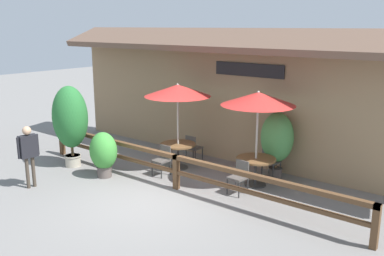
{
  "coord_description": "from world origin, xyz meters",
  "views": [
    {
      "loc": [
        7.1,
        -7.18,
        4.3
      ],
      "look_at": [
        0.19,
        1.49,
        1.64
      ],
      "focal_mm": 40.0,
      "sensor_mm": 36.0,
      "label": 1
    }
  ],
  "objects_px": {
    "chair_near_streetside": "(163,159)",
    "potted_plant_tall_tropical": "(70,119)",
    "chair_near_wallside": "(193,147)",
    "dining_table_near": "(178,148)",
    "pedestrian": "(28,149)",
    "potted_plant_broad_leaf": "(277,139)",
    "dining_table_middle": "(256,163)",
    "patio_umbrella_middle": "(258,99)",
    "chair_middle_streetside": "(239,175)",
    "patio_umbrella_near": "(178,91)",
    "potted_plant_small_flowering": "(103,152)",
    "chair_middle_wallside": "(270,161)"
  },
  "relations": [
    {
      "from": "chair_near_streetside",
      "to": "potted_plant_tall_tropical",
      "type": "bearing_deg",
      "value": -155.27
    },
    {
      "from": "chair_near_wallside",
      "to": "potted_plant_tall_tropical",
      "type": "bearing_deg",
      "value": 44.84
    },
    {
      "from": "dining_table_near",
      "to": "pedestrian",
      "type": "relative_size",
      "value": 0.64
    },
    {
      "from": "potted_plant_broad_leaf",
      "to": "pedestrian",
      "type": "relative_size",
      "value": 1.12
    },
    {
      "from": "dining_table_middle",
      "to": "potted_plant_tall_tropical",
      "type": "height_order",
      "value": "potted_plant_tall_tropical"
    },
    {
      "from": "pedestrian",
      "to": "dining_table_near",
      "type": "bearing_deg",
      "value": 156.7
    },
    {
      "from": "patio_umbrella_middle",
      "to": "pedestrian",
      "type": "bearing_deg",
      "value": -139.84
    },
    {
      "from": "chair_near_streetside",
      "to": "chair_middle_streetside",
      "type": "bearing_deg",
      "value": 5.95
    },
    {
      "from": "potted_plant_tall_tropical",
      "to": "dining_table_near",
      "type": "bearing_deg",
      "value": 35.66
    },
    {
      "from": "chair_near_streetside",
      "to": "chair_near_wallside",
      "type": "bearing_deg",
      "value": 94.96
    },
    {
      "from": "patio_umbrella_near",
      "to": "dining_table_near",
      "type": "xyz_separation_m",
      "value": [
        -0.0,
        0.0,
        -1.79
      ]
    },
    {
      "from": "patio_umbrella_near",
      "to": "pedestrian",
      "type": "xyz_separation_m",
      "value": [
        -2.07,
        -3.75,
        -1.31
      ]
    },
    {
      "from": "chair_near_wallside",
      "to": "potted_plant_small_flowering",
      "type": "relative_size",
      "value": 0.65
    },
    {
      "from": "chair_near_wallside",
      "to": "chair_middle_streetside",
      "type": "xyz_separation_m",
      "value": [
        2.62,
        -1.36,
        0.0
      ]
    },
    {
      "from": "patio_umbrella_middle",
      "to": "potted_plant_small_flowering",
      "type": "distance_m",
      "value": 4.66
    },
    {
      "from": "patio_umbrella_near",
      "to": "chair_near_wallside",
      "type": "height_order",
      "value": "patio_umbrella_near"
    },
    {
      "from": "patio_umbrella_near",
      "to": "potted_plant_broad_leaf",
      "type": "relative_size",
      "value": 1.37
    },
    {
      "from": "pedestrian",
      "to": "potted_plant_tall_tropical",
      "type": "bearing_deg",
      "value": -155.54
    },
    {
      "from": "potted_plant_broad_leaf",
      "to": "pedestrian",
      "type": "distance_m",
      "value": 6.86
    },
    {
      "from": "chair_middle_wallside",
      "to": "dining_table_middle",
      "type": "bearing_deg",
      "value": 93.97
    },
    {
      "from": "dining_table_middle",
      "to": "potted_plant_small_flowering",
      "type": "height_order",
      "value": "potted_plant_small_flowering"
    },
    {
      "from": "patio_umbrella_near",
      "to": "potted_plant_tall_tropical",
      "type": "distance_m",
      "value": 3.43
    },
    {
      "from": "chair_middle_wallside",
      "to": "chair_middle_streetside",
      "type": "bearing_deg",
      "value": 93.71
    },
    {
      "from": "dining_table_near",
      "to": "chair_middle_streetside",
      "type": "xyz_separation_m",
      "value": [
        2.59,
        -0.59,
        -0.13
      ]
    },
    {
      "from": "patio_umbrella_middle",
      "to": "dining_table_middle",
      "type": "height_order",
      "value": "patio_umbrella_middle"
    },
    {
      "from": "chair_near_streetside",
      "to": "chair_middle_wallside",
      "type": "distance_m",
      "value": 3.13
    },
    {
      "from": "potted_plant_small_flowering",
      "to": "dining_table_middle",
      "type": "bearing_deg",
      "value": 29.9
    },
    {
      "from": "chair_middle_streetside",
      "to": "chair_near_streetside",
      "type": "bearing_deg",
      "value": -171.47
    },
    {
      "from": "chair_middle_wallside",
      "to": "patio_umbrella_middle",
      "type": "bearing_deg",
      "value": 93.97
    },
    {
      "from": "chair_near_streetside",
      "to": "patio_umbrella_middle",
      "type": "xyz_separation_m",
      "value": [
        2.56,
        0.98,
        1.92
      ]
    },
    {
      "from": "chair_middle_streetside",
      "to": "pedestrian",
      "type": "height_order",
      "value": "pedestrian"
    },
    {
      "from": "dining_table_near",
      "to": "patio_umbrella_middle",
      "type": "bearing_deg",
      "value": 4.55
    },
    {
      "from": "chair_middle_wallside",
      "to": "pedestrian",
      "type": "relative_size",
      "value": 0.51
    },
    {
      "from": "dining_table_near",
      "to": "dining_table_middle",
      "type": "height_order",
      "value": "same"
    },
    {
      "from": "potted_plant_broad_leaf",
      "to": "pedestrian",
      "type": "xyz_separation_m",
      "value": [
        -4.82,
        -4.88,
        -0.06
      ]
    },
    {
      "from": "chair_near_streetside",
      "to": "patio_umbrella_middle",
      "type": "relative_size",
      "value": 0.33
    },
    {
      "from": "chair_middle_streetside",
      "to": "potted_plant_broad_leaf",
      "type": "distance_m",
      "value": 1.85
    },
    {
      "from": "patio_umbrella_middle",
      "to": "potted_plant_small_flowering",
      "type": "xyz_separation_m",
      "value": [
        -3.77,
        -2.17,
        -1.67
      ]
    },
    {
      "from": "chair_middle_streetside",
      "to": "chair_middle_wallside",
      "type": "relative_size",
      "value": 1.0
    },
    {
      "from": "potted_plant_tall_tropical",
      "to": "pedestrian",
      "type": "relative_size",
      "value": 1.48
    },
    {
      "from": "chair_middle_streetside",
      "to": "potted_plant_tall_tropical",
      "type": "xyz_separation_m",
      "value": [
        -5.28,
        -1.34,
        1.02
      ]
    },
    {
      "from": "patio_umbrella_middle",
      "to": "potted_plant_broad_leaf",
      "type": "distance_m",
      "value": 1.57
    },
    {
      "from": "dining_table_near",
      "to": "potted_plant_tall_tropical",
      "type": "bearing_deg",
      "value": -144.34
    },
    {
      "from": "pedestrian",
      "to": "potted_plant_broad_leaf",
      "type": "bearing_deg",
      "value": 140.95
    },
    {
      "from": "dining_table_near",
      "to": "potted_plant_broad_leaf",
      "type": "distance_m",
      "value": 3.02
    },
    {
      "from": "patio_umbrella_near",
      "to": "chair_middle_wallside",
      "type": "distance_m",
      "value": 3.41
    },
    {
      "from": "patio_umbrella_middle",
      "to": "pedestrian",
      "type": "distance_m",
      "value": 6.27
    },
    {
      "from": "pedestrian",
      "to": "chair_near_streetside",
      "type": "bearing_deg",
      "value": 150.04
    },
    {
      "from": "dining_table_near",
      "to": "chair_middle_wallside",
      "type": "relative_size",
      "value": 1.25
    },
    {
      "from": "dining_table_middle",
      "to": "chair_middle_streetside",
      "type": "distance_m",
      "value": 0.81
    }
  ]
}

